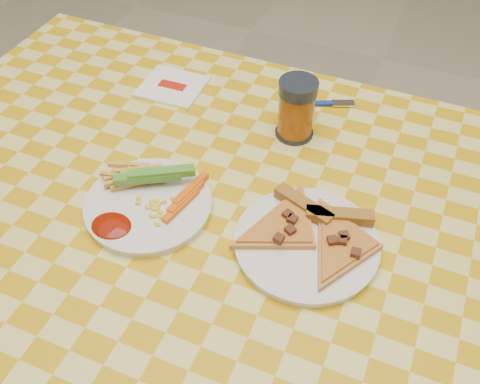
# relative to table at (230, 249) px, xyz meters

# --- Properties ---
(table) EXTENTS (1.28, 0.88, 0.76)m
(table) POSITION_rel_table_xyz_m (0.00, 0.00, 0.00)
(table) COLOR silver
(table) RESTS_ON ground
(plate_left) EXTENTS (0.26, 0.26, 0.01)m
(plate_left) POSITION_rel_table_xyz_m (-0.13, -0.03, 0.08)
(plate_left) COLOR white
(plate_left) RESTS_ON table
(plate_right) EXTENTS (0.27, 0.27, 0.01)m
(plate_right) POSITION_rel_table_xyz_m (0.13, -0.00, 0.08)
(plate_right) COLOR white
(plate_right) RESTS_ON table
(fries_veggies) EXTENTS (0.19, 0.18, 0.04)m
(fries_veggies) POSITION_rel_table_xyz_m (-0.14, -0.01, 0.10)
(fries_veggies) COLOR gold
(fries_veggies) RESTS_ON plate_left
(pizza_slices) EXTENTS (0.27, 0.23, 0.02)m
(pizza_slices) POSITION_rel_table_xyz_m (0.13, 0.01, 0.09)
(pizza_slices) COLOR #D48341
(pizza_slices) RESTS_ON plate_right
(drink_glass) EXTENTS (0.07, 0.07, 0.11)m
(drink_glass) POSITION_rel_table_xyz_m (0.03, 0.24, 0.13)
(drink_glass) COLOR black
(drink_glass) RESTS_ON table
(napkin) EXTENTS (0.12, 0.12, 0.01)m
(napkin) POSITION_rel_table_xyz_m (-0.25, 0.28, 0.08)
(napkin) COLOR white
(napkin) RESTS_ON table
(fork) EXTENTS (0.13, 0.07, 0.01)m
(fork) POSITION_rel_table_xyz_m (0.04, 0.34, 0.08)
(fork) COLOR navy
(fork) RESTS_ON table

